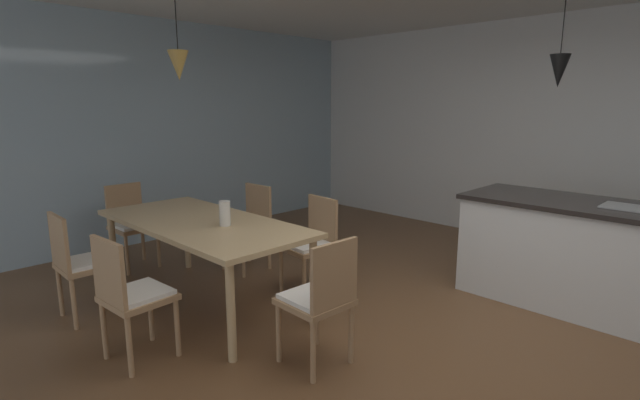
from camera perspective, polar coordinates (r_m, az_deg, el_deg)
The scene contains 14 objects.
ground_plane at distance 3.53m, azimuth 13.94°, elevation -17.87°, with size 10.00×8.40×0.04m, color brown.
wall_back_kitchen at distance 6.15m, azimuth 30.46°, elevation 6.75°, with size 10.00×0.12×2.70m, color silver.
window_wall_left_glazing at distance 6.20m, azimuth -19.82°, elevation 7.67°, with size 0.06×8.40×2.70m, color #9EB7C6.
dining_table at distance 4.08m, azimuth -14.04°, elevation -3.29°, with size 2.04×0.92×0.74m.
chair_window_end at distance 5.33m, azimuth -21.80°, elevation -2.55°, with size 0.41×0.41×0.87m.
chair_near_right at distance 3.39m, azimuth -21.85°, elevation -10.44°, with size 0.43×0.43×0.87m.
chair_far_right at distance 4.27m, azimuth -1.02°, elevation -5.08°, with size 0.44×0.44×0.87m.
chair_near_left at distance 4.21m, azimuth -26.98°, elevation -6.62°, with size 0.41×0.41×0.87m.
chair_kitchen_end at distance 3.10m, azimuth 0.01°, elevation -11.66°, with size 0.42×0.42×0.87m.
chair_far_left at distance 4.95m, azimuth -8.53°, elevation -2.88°, with size 0.41×0.41×0.87m.
kitchen_island at distance 4.53m, azimuth 29.96°, elevation -5.86°, with size 2.06×0.83×0.91m.
pendant_over_table at distance 3.96m, azimuth -16.67°, elevation 15.30°, with size 0.16×0.16×0.83m.
pendant_over_island_main at distance 4.47m, azimuth 26.85°, elevation 13.74°, with size 0.16×0.16×0.87m.
vase_on_dining_table at distance 3.83m, azimuth -11.39°, elevation -1.60°, with size 0.09×0.09×0.20m.
Camera 1 is at (1.51, -2.69, 1.69)m, focal length 26.56 mm.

